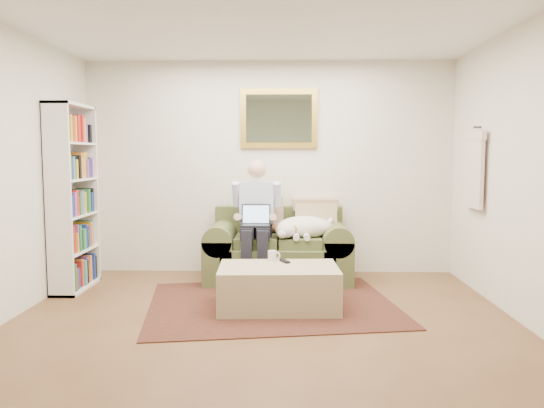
{
  "coord_description": "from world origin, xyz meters",
  "views": [
    {
      "loc": [
        0.19,
        -4.05,
        1.47
      ],
      "look_at": [
        0.06,
        1.45,
        0.95
      ],
      "focal_mm": 35.0,
      "sensor_mm": 36.0,
      "label": 1
    }
  ],
  "objects_px": {
    "laptop": "(256,220)",
    "coffee_mug": "(272,256)",
    "sofa": "(278,256)",
    "ottoman": "(278,288)",
    "bookshelf": "(73,198)",
    "sleeping_dog": "(304,227)",
    "seated_man": "(256,222)"
  },
  "relations": [
    {
      "from": "sleeping_dog",
      "to": "ottoman",
      "type": "xyz_separation_m",
      "value": [
        -0.28,
        -1.07,
        -0.43
      ]
    },
    {
      "from": "sofa",
      "to": "sleeping_dog",
      "type": "height_order",
      "value": "sofa"
    },
    {
      "from": "sofa",
      "to": "bookshelf",
      "type": "bearing_deg",
      "value": -168.67
    },
    {
      "from": "bookshelf",
      "to": "sleeping_dog",
      "type": "bearing_deg",
      "value": 8.14
    },
    {
      "from": "seated_man",
      "to": "coffee_mug",
      "type": "height_order",
      "value": "seated_man"
    },
    {
      "from": "seated_man",
      "to": "ottoman",
      "type": "relative_size",
      "value": 1.25
    },
    {
      "from": "ottoman",
      "to": "bookshelf",
      "type": "relative_size",
      "value": 0.56
    },
    {
      "from": "sofa",
      "to": "coffee_mug",
      "type": "bearing_deg",
      "value": -93.32
    },
    {
      "from": "sleeping_dog",
      "to": "coffee_mug",
      "type": "distance_m",
      "value": 0.88
    },
    {
      "from": "sleeping_dog",
      "to": "bookshelf",
      "type": "height_order",
      "value": "bookshelf"
    },
    {
      "from": "sofa",
      "to": "laptop",
      "type": "bearing_deg",
      "value": -138.98
    },
    {
      "from": "laptop",
      "to": "ottoman",
      "type": "height_order",
      "value": "laptop"
    },
    {
      "from": "ottoman",
      "to": "coffee_mug",
      "type": "bearing_deg",
      "value": 103.5
    },
    {
      "from": "seated_man",
      "to": "bookshelf",
      "type": "relative_size",
      "value": 0.7
    },
    {
      "from": "sofa",
      "to": "seated_man",
      "type": "relative_size",
      "value": 1.19
    },
    {
      "from": "seated_man",
      "to": "sleeping_dog",
      "type": "xyz_separation_m",
      "value": [
        0.55,
        0.07,
        -0.06
      ]
    },
    {
      "from": "sofa",
      "to": "bookshelf",
      "type": "relative_size",
      "value": 0.83
    },
    {
      "from": "seated_man",
      "to": "coffee_mug",
      "type": "xyz_separation_m",
      "value": [
        0.2,
        -0.72,
        -0.24
      ]
    },
    {
      "from": "ottoman",
      "to": "bookshelf",
      "type": "bearing_deg",
      "value": 162.38
    },
    {
      "from": "laptop",
      "to": "coffee_mug",
      "type": "height_order",
      "value": "laptop"
    },
    {
      "from": "sofa",
      "to": "bookshelf",
      "type": "distance_m",
      "value": 2.37
    },
    {
      "from": "sleeping_dog",
      "to": "seated_man",
      "type": "bearing_deg",
      "value": -172.87
    },
    {
      "from": "laptop",
      "to": "coffee_mug",
      "type": "bearing_deg",
      "value": -73.17
    },
    {
      "from": "sofa",
      "to": "seated_man",
      "type": "bearing_deg",
      "value": -148.55
    },
    {
      "from": "sofa",
      "to": "laptop",
      "type": "distance_m",
      "value": 0.56
    },
    {
      "from": "seated_man",
      "to": "laptop",
      "type": "distance_m",
      "value": 0.07
    },
    {
      "from": "sofa",
      "to": "laptop",
      "type": "height_order",
      "value": "laptop"
    },
    {
      "from": "laptop",
      "to": "bookshelf",
      "type": "relative_size",
      "value": 0.16
    },
    {
      "from": "laptop",
      "to": "coffee_mug",
      "type": "xyz_separation_m",
      "value": [
        0.2,
        -0.66,
        -0.28
      ]
    },
    {
      "from": "seated_man",
      "to": "bookshelf",
      "type": "xyz_separation_m",
      "value": [
        -1.97,
        -0.29,
        0.3
      ]
    },
    {
      "from": "ottoman",
      "to": "sofa",
      "type": "bearing_deg",
      "value": 90.79
    },
    {
      "from": "sofa",
      "to": "bookshelf",
      "type": "height_order",
      "value": "bookshelf"
    }
  ]
}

